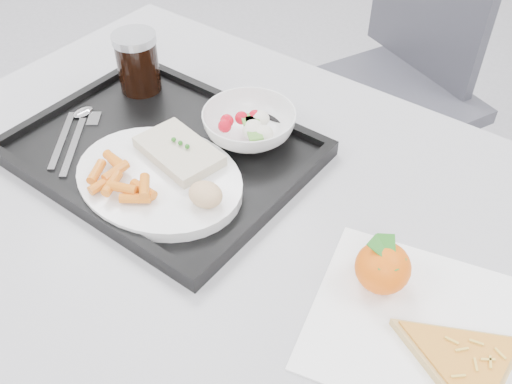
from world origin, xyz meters
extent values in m
cube|color=#AFAEB1|center=(0.00, 0.30, 0.73)|extent=(1.20, 0.80, 0.03)
cylinder|color=#47474C|center=(-0.54, 0.64, 0.36)|extent=(0.04, 0.04, 0.72)
cube|color=#35363E|center=(-0.15, 1.10, 0.45)|extent=(0.55, 0.55, 0.04)
cylinder|color=#47474C|center=(-0.33, 0.92, 0.21)|extent=(0.03, 0.03, 0.43)
cylinder|color=#47474C|center=(0.03, 0.92, 0.21)|extent=(0.03, 0.03, 0.43)
cylinder|color=#47474C|center=(-0.33, 1.28, 0.21)|extent=(0.03, 0.03, 0.43)
cylinder|color=#47474C|center=(0.03, 1.28, 0.21)|extent=(0.03, 0.03, 0.43)
cube|color=black|center=(-0.19, 0.32, 0.76)|extent=(0.45, 0.35, 0.01)
cube|color=black|center=(-0.19, 0.48, 0.77)|extent=(0.45, 0.02, 0.01)
cube|color=black|center=(-0.19, 0.15, 0.77)|extent=(0.45, 0.02, 0.01)
cube|color=black|center=(0.03, 0.32, 0.77)|extent=(0.02, 0.32, 0.01)
cube|color=black|center=(-0.40, 0.32, 0.77)|extent=(0.02, 0.32, 0.01)
cylinder|color=white|center=(-0.13, 0.25, 0.77)|extent=(0.27, 0.27, 0.02)
cube|color=beige|center=(-0.14, 0.31, 0.79)|extent=(0.15, 0.11, 0.02)
sphere|color=#236B1C|center=(-0.15, 0.31, 0.81)|extent=(0.01, 0.01, 0.01)
sphere|color=#236B1C|center=(-0.14, 0.31, 0.81)|extent=(0.01, 0.01, 0.01)
sphere|color=#236B1C|center=(-0.12, 0.31, 0.81)|extent=(0.01, 0.01, 0.01)
ellipsoid|color=#DCB583|center=(-0.04, 0.25, 0.80)|extent=(0.06, 0.05, 0.03)
imported|color=white|center=(-0.10, 0.43, 0.79)|extent=(0.15, 0.15, 0.05)
cylinder|color=black|center=(-0.34, 0.42, 0.81)|extent=(0.07, 0.07, 0.10)
cylinder|color=#A5A8AD|center=(-0.34, 0.42, 0.87)|extent=(0.08, 0.08, 0.01)
cube|color=silver|center=(-0.33, 0.23, 0.77)|extent=(0.10, 0.13, 0.00)
ellipsoid|color=silver|center=(-0.36, 0.30, 0.77)|extent=(0.04, 0.05, 0.01)
cube|color=silver|center=(-0.30, 0.23, 0.77)|extent=(0.10, 0.13, 0.00)
cube|color=silver|center=(-0.34, 0.30, 0.77)|extent=(0.04, 0.04, 0.00)
cube|color=white|center=(0.28, 0.27, 0.75)|extent=(0.30, 0.29, 0.00)
ellipsoid|color=#D95A01|center=(0.22, 0.30, 0.79)|extent=(0.08, 0.08, 0.07)
cube|color=#236B1C|center=(0.22, 0.30, 0.81)|extent=(0.04, 0.05, 0.02)
cube|color=#236B1C|center=(0.22, 0.30, 0.81)|extent=(0.05, 0.02, 0.02)
cylinder|color=#E2A360|center=(0.35, 0.25, 0.76)|extent=(0.19, 0.19, 0.01)
cylinder|color=#A5480F|center=(0.35, 0.25, 0.77)|extent=(0.17, 0.17, 0.00)
cube|color=#EABC47|center=(0.37, 0.26, 0.77)|extent=(0.01, 0.02, 0.00)
cube|color=#EABC47|center=(0.37, 0.26, 0.77)|extent=(0.01, 0.01, 0.00)
cube|color=#EABC47|center=(0.35, 0.22, 0.77)|extent=(0.01, 0.01, 0.00)
cube|color=#EABC47|center=(0.35, 0.27, 0.77)|extent=(0.02, 0.01, 0.00)
cube|color=#EABC47|center=(0.38, 0.28, 0.77)|extent=(0.02, 0.01, 0.00)
cube|color=#EABC47|center=(0.36, 0.25, 0.77)|extent=(0.01, 0.02, 0.00)
cube|color=#EABC47|center=(0.34, 0.26, 0.77)|extent=(0.01, 0.01, 0.00)
cube|color=#EABC47|center=(0.33, 0.26, 0.77)|extent=(0.02, 0.00, 0.00)
cylinder|color=orange|center=(-0.14, 0.19, 0.80)|extent=(0.05, 0.03, 0.01)
cylinder|color=orange|center=(-0.16, 0.19, 0.80)|extent=(0.03, 0.05, 0.01)
cylinder|color=orange|center=(-0.20, 0.19, 0.80)|extent=(0.03, 0.05, 0.01)
cylinder|color=orange|center=(-0.17, 0.21, 0.80)|extent=(0.02, 0.04, 0.01)
cylinder|color=orange|center=(-0.20, 0.23, 0.80)|extent=(0.05, 0.02, 0.01)
cylinder|color=orange|center=(-0.17, 0.18, 0.79)|extent=(0.02, 0.04, 0.01)
cylinder|color=orange|center=(-0.11, 0.19, 0.79)|extent=(0.04, 0.04, 0.01)
cylinder|color=orange|center=(-0.19, 0.23, 0.80)|extent=(0.04, 0.02, 0.01)
cylinder|color=orange|center=(-0.12, 0.21, 0.79)|extent=(0.04, 0.02, 0.01)
cylinder|color=orange|center=(-0.11, 0.21, 0.80)|extent=(0.04, 0.04, 0.01)
sphere|color=red|center=(-0.12, 0.40, 0.80)|extent=(0.02, 0.02, 0.02)
sphere|color=red|center=(-0.09, 0.44, 0.80)|extent=(0.02, 0.02, 0.02)
sphere|color=red|center=(-0.11, 0.42, 0.80)|extent=(0.02, 0.02, 0.02)
sphere|color=red|center=(-0.11, 0.39, 0.80)|extent=(0.02, 0.02, 0.02)
sphere|color=red|center=(-0.12, 0.40, 0.80)|extent=(0.02, 0.02, 0.02)
ellipsoid|color=silver|center=(-0.08, 0.41, 0.80)|extent=(0.03, 0.03, 0.03)
ellipsoid|color=silver|center=(-0.06, 0.41, 0.80)|extent=(0.03, 0.03, 0.03)
ellipsoid|color=silver|center=(-0.07, 0.41, 0.80)|extent=(0.03, 0.03, 0.03)
ellipsoid|color=silver|center=(-0.08, 0.44, 0.80)|extent=(0.03, 0.03, 0.03)
cube|color=#559033|center=(-0.09, 0.43, 0.80)|extent=(0.03, 0.03, 0.00)
cube|color=#559033|center=(-0.06, 0.39, 0.80)|extent=(0.03, 0.03, 0.00)
cube|color=#559033|center=(-0.09, 0.42, 0.80)|extent=(0.03, 0.03, 0.00)
camera|label=1|loc=(0.36, -0.16, 1.35)|focal=40.00mm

